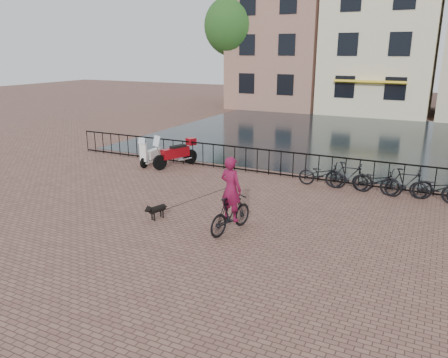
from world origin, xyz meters
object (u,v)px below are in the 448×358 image
at_px(cyclist, 231,199).
at_px(scooter, 151,150).
at_px(motorcycle, 175,150).
at_px(dog, 157,211).

bearing_deg(cyclist, scooter, -26.74).
relative_size(motorcycle, scooter, 1.45).
relative_size(cyclist, scooter, 1.69).
bearing_deg(dog, motorcycle, 134.50).
bearing_deg(dog, scooter, 144.23).
distance_m(cyclist, dog, 2.44).
bearing_deg(scooter, cyclist, -42.08).
height_order(dog, scooter, scooter).
bearing_deg(scooter, motorcycle, 6.96).
height_order(cyclist, dog, cyclist).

